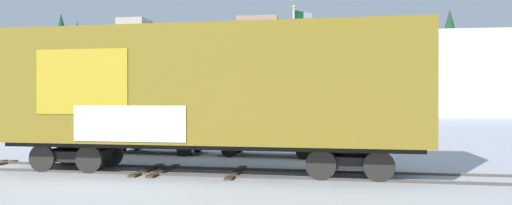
{
  "coord_description": "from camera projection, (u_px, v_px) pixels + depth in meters",
  "views": [
    {
      "loc": [
        4.33,
        -13.77,
        2.41
      ],
      "look_at": [
        2.49,
        2.91,
        2.31
      ],
      "focal_mm": 29.78,
      "sensor_mm": 36.0,
      "label": 1
    }
  ],
  "objects": [
    {
      "name": "parked_car_black",
      "position": [
        157.0,
        134.0,
        19.36
      ],
      "size": [
        4.71,
        2.3,
        1.71
      ],
      "color": "black",
      "rests_on": "ground_plane"
    },
    {
      "name": "flagpole",
      "position": [
        298.0,
        54.0,
        23.45
      ],
      "size": [
        1.12,
        1.14,
        7.63
      ],
      "color": "silver",
      "rests_on": "ground_plane"
    },
    {
      "name": "parked_car_silver",
      "position": [
        268.0,
        137.0,
        18.39
      ],
      "size": [
        4.78,
        2.25,
        1.56
      ],
      "color": "#B7BABF",
      "rests_on": "ground_plane"
    },
    {
      "name": "ground_plane",
      "position": [
        173.0,
        172.0,
        14.17
      ],
      "size": [
        260.0,
        260.0,
        0.0
      ],
      "primitive_type": "plane",
      "color": "#B2B5BC"
    },
    {
      "name": "track",
      "position": [
        214.0,
        172.0,
        14.01
      ],
      "size": [
        60.0,
        4.61,
        0.08
      ],
      "color": "#4C4742",
      "rests_on": "ground_plane"
    },
    {
      "name": "hillside",
      "position": [
        278.0,
        79.0,
        77.22
      ],
      "size": [
        127.1,
        29.96,
        17.37
      ],
      "color": "silver",
      "rests_on": "ground_plane"
    },
    {
      "name": "freight_car",
      "position": [
        206.0,
        88.0,
        14.03
      ],
      "size": [
        13.99,
        3.66,
        4.97
      ],
      "color": "olive",
      "rests_on": "ground_plane"
    }
  ]
}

